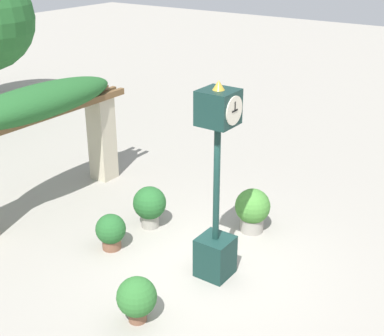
% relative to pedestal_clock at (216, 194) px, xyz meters
% --- Properties ---
extents(ground_plane, '(60.00, 60.00, 0.00)m').
position_rel_pedestal_clock_xyz_m(ground_plane, '(0.13, 0.28, -1.60)').
color(ground_plane, gray).
extents(pedestal_clock, '(0.57, 0.61, 3.55)m').
position_rel_pedestal_clock_xyz_m(pedestal_clock, '(0.00, 0.00, 0.00)').
color(pedestal_clock, '#14332D').
rests_on(pedestal_clock, ground).
extents(pergola, '(4.72, 1.10, 2.75)m').
position_rel_pedestal_clock_xyz_m(pergola, '(0.13, 4.52, 0.46)').
color(pergola, '#BCB299').
rests_on(pergola, ground).
extents(potted_plant_near_left, '(0.59, 0.59, 0.72)m').
position_rel_pedestal_clock_xyz_m(potted_plant_near_left, '(-0.42, 2.11, -1.22)').
color(potted_plant_near_left, brown).
rests_on(potted_plant_near_left, ground).
extents(potted_plant_near_right, '(0.69, 0.69, 0.89)m').
position_rel_pedestal_clock_xyz_m(potted_plant_near_right, '(0.67, 2.03, -1.10)').
color(potted_plant_near_right, gray).
rests_on(potted_plant_near_right, ground).
extents(potted_plant_far_left, '(0.72, 0.72, 0.92)m').
position_rel_pedestal_clock_xyz_m(potted_plant_far_left, '(1.73, 0.21, -1.11)').
color(potted_plant_far_left, gray).
rests_on(potted_plant_far_left, ground).
extents(potted_plant_far_right, '(0.64, 0.64, 0.77)m').
position_rel_pedestal_clock_xyz_m(potted_plant_far_right, '(-1.76, 0.32, -1.18)').
color(potted_plant_far_right, brown).
rests_on(potted_plant_far_right, ground).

